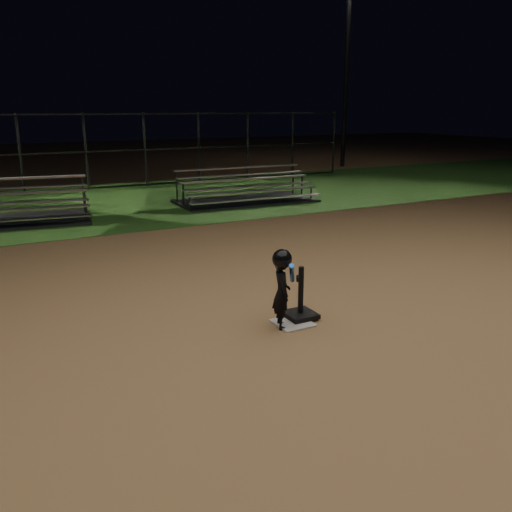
{
  "coord_description": "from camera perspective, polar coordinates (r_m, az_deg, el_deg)",
  "views": [
    {
      "loc": [
        -3.34,
        -5.31,
        2.65
      ],
      "look_at": [
        0.0,
        1.0,
        0.65
      ],
      "focal_mm": 37.22,
      "sensor_mm": 36.0,
      "label": 1
    }
  ],
  "objects": [
    {
      "name": "bleacher_right",
      "position": [
        15.47,
        -1.06,
        6.53
      ],
      "size": [
        4.0,
        2.05,
        0.97
      ],
      "rotation": [
        0.0,
        0.0,
        -0.03
      ],
      "color": "silver",
      "rests_on": "ground"
    },
    {
      "name": "batting_tee",
      "position": [
        6.93,
        4.8,
        -5.63
      ],
      "size": [
        0.38,
        0.38,
        0.68
      ],
      "color": "black",
      "rests_on": "home_plate"
    },
    {
      "name": "child_batter",
      "position": [
        6.52,
        2.81,
        -3.29
      ],
      "size": [
        0.43,
        0.57,
        1.01
      ],
      "rotation": [
        0.0,
        0.0,
        1.28
      ],
      "color": "black",
      "rests_on": "ground"
    },
    {
      "name": "light_pole_right",
      "position": [
        25.51,
        9.84,
        20.59
      ],
      "size": [
        0.9,
        0.53,
        8.3
      ],
      "color": "#2D2D30",
      "rests_on": "ground"
    },
    {
      "name": "grass_strip",
      "position": [
        15.89,
        -15.43,
        5.5
      ],
      "size": [
        60.0,
        8.0,
        0.01
      ],
      "primitive_type": "cube",
      "color": "#27541B",
      "rests_on": "ground"
    },
    {
      "name": "ground",
      "position": [
        6.81,
        3.97,
        -7.29
      ],
      "size": [
        80.0,
        80.0,
        0.0
      ],
      "primitive_type": "plane",
      "color": "#9C7346",
      "rests_on": "ground"
    },
    {
      "name": "home_plate",
      "position": [
        6.81,
        3.97,
        -7.19
      ],
      "size": [
        0.45,
        0.45,
        0.02
      ],
      "primitive_type": "cube",
      "color": "beige",
      "rests_on": "ground"
    },
    {
      "name": "backstop_fence",
      "position": [
        18.67,
        -17.82,
        10.61
      ],
      "size": [
        20.08,
        0.08,
        2.5
      ],
      "color": "#38383D",
      "rests_on": "ground"
    }
  ]
}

